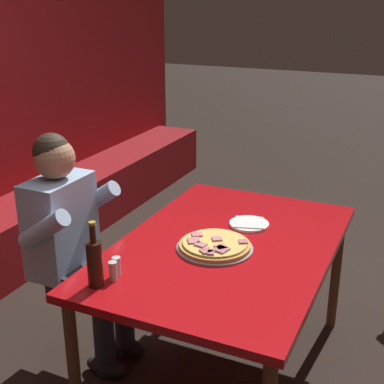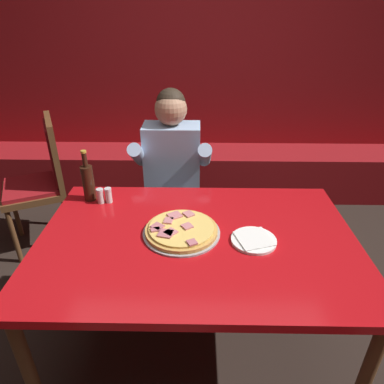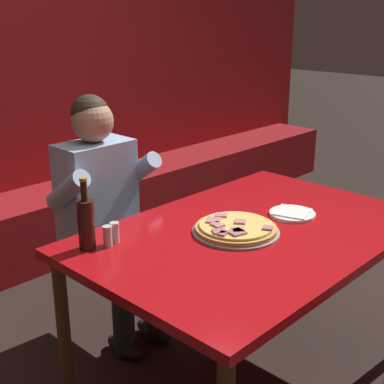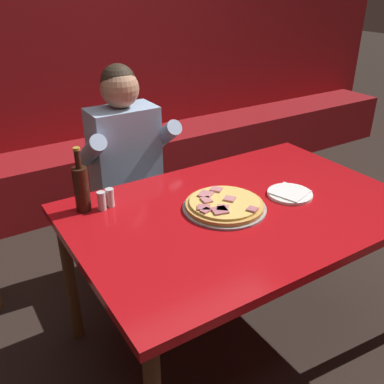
{
  "view_description": "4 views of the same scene",
  "coord_description": "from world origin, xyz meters",
  "px_view_note": "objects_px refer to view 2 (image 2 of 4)",
  "views": [
    {
      "loc": [
        -2.22,
        -0.84,
        1.92
      ],
      "look_at": [
        0.09,
        0.23,
        0.98
      ],
      "focal_mm": 50.0,
      "sensor_mm": 36.0,
      "label": 1
    },
    {
      "loc": [
        -0.0,
        -1.31,
        1.73
      ],
      "look_at": [
        -0.03,
        0.31,
        0.84
      ],
      "focal_mm": 32.0,
      "sensor_mm": 36.0,
      "label": 2
    },
    {
      "loc": [
        -1.71,
        -1.28,
        1.66
      ],
      "look_at": [
        -0.05,
        0.31,
        0.88
      ],
      "focal_mm": 50.0,
      "sensor_mm": 36.0,
      "label": 3
    },
    {
      "loc": [
        -1.08,
        -1.29,
        1.69
      ],
      "look_at": [
        -0.1,
        0.26,
        0.76
      ],
      "focal_mm": 40.0,
      "sensor_mm": 36.0,
      "label": 4
    }
  ],
  "objects_px": {
    "beer_bottle": "(89,182)",
    "shaker_red_pepper_flakes": "(109,196)",
    "shaker_black_pepper": "(101,197)",
    "diner_seated_blue_shirt": "(172,176)",
    "dining_chair_near_right": "(43,176)",
    "pizza": "(182,230)",
    "main_dining_table": "(198,249)",
    "plate_white_paper": "(255,240)"
  },
  "relations": [
    {
      "from": "plate_white_paper",
      "to": "shaker_red_pepper_flakes",
      "type": "xyz_separation_m",
      "value": [
        -0.75,
        0.35,
        0.03
      ]
    },
    {
      "from": "shaker_black_pepper",
      "to": "dining_chair_near_right",
      "type": "xyz_separation_m",
      "value": [
        -0.64,
        0.69,
        -0.22
      ]
    },
    {
      "from": "plate_white_paper",
      "to": "diner_seated_blue_shirt",
      "type": "distance_m",
      "value": 0.92
    },
    {
      "from": "main_dining_table",
      "to": "shaker_red_pepper_flakes",
      "type": "bearing_deg",
      "value": 146.72
    },
    {
      "from": "plate_white_paper",
      "to": "diner_seated_blue_shirt",
      "type": "bearing_deg",
      "value": 118.38
    },
    {
      "from": "pizza",
      "to": "dining_chair_near_right",
      "type": "distance_m",
      "value": 1.48
    },
    {
      "from": "main_dining_table",
      "to": "plate_white_paper",
      "type": "distance_m",
      "value": 0.27
    },
    {
      "from": "shaker_black_pepper",
      "to": "pizza",
      "type": "bearing_deg",
      "value": -31.76
    },
    {
      "from": "beer_bottle",
      "to": "shaker_black_pepper",
      "type": "distance_m",
      "value": 0.11
    },
    {
      "from": "shaker_black_pepper",
      "to": "diner_seated_blue_shirt",
      "type": "xyz_separation_m",
      "value": [
        0.36,
        0.47,
        -0.1
      ]
    },
    {
      "from": "plate_white_paper",
      "to": "shaker_red_pepper_flakes",
      "type": "height_order",
      "value": "shaker_red_pepper_flakes"
    },
    {
      "from": "main_dining_table",
      "to": "dining_chair_near_right",
      "type": "xyz_separation_m",
      "value": [
        -1.18,
        1.0,
        -0.11
      ]
    },
    {
      "from": "plate_white_paper",
      "to": "dining_chair_near_right",
      "type": "bearing_deg",
      "value": 144.38
    },
    {
      "from": "main_dining_table",
      "to": "dining_chair_near_right",
      "type": "distance_m",
      "value": 1.55
    },
    {
      "from": "pizza",
      "to": "diner_seated_blue_shirt",
      "type": "bearing_deg",
      "value": 97.55
    },
    {
      "from": "plate_white_paper",
      "to": "diner_seated_blue_shirt",
      "type": "xyz_separation_m",
      "value": [
        -0.44,
        0.81,
        -0.07
      ]
    },
    {
      "from": "main_dining_table",
      "to": "shaker_red_pepper_flakes",
      "type": "relative_size",
      "value": 17.43
    },
    {
      "from": "plate_white_paper",
      "to": "main_dining_table",
      "type": "bearing_deg",
      "value": 173.91
    },
    {
      "from": "beer_bottle",
      "to": "shaker_red_pepper_flakes",
      "type": "distance_m",
      "value": 0.14
    },
    {
      "from": "pizza",
      "to": "shaker_red_pepper_flakes",
      "type": "height_order",
      "value": "shaker_red_pepper_flakes"
    },
    {
      "from": "shaker_black_pepper",
      "to": "dining_chair_near_right",
      "type": "relative_size",
      "value": 0.08
    },
    {
      "from": "shaker_black_pepper",
      "to": "main_dining_table",
      "type": "bearing_deg",
      "value": -30.42
    },
    {
      "from": "shaker_black_pepper",
      "to": "shaker_red_pepper_flakes",
      "type": "bearing_deg",
      "value": 12.03
    },
    {
      "from": "beer_bottle",
      "to": "dining_chair_near_right",
      "type": "height_order",
      "value": "beer_bottle"
    },
    {
      "from": "main_dining_table",
      "to": "beer_bottle",
      "type": "xyz_separation_m",
      "value": [
        -0.6,
        0.35,
        0.18
      ]
    },
    {
      "from": "pizza",
      "to": "shaker_black_pepper",
      "type": "xyz_separation_m",
      "value": [
        -0.46,
        0.28,
        0.02
      ]
    },
    {
      "from": "pizza",
      "to": "dining_chair_near_right",
      "type": "height_order",
      "value": "dining_chair_near_right"
    },
    {
      "from": "shaker_black_pepper",
      "to": "diner_seated_blue_shirt",
      "type": "distance_m",
      "value": 0.6
    },
    {
      "from": "shaker_black_pepper",
      "to": "diner_seated_blue_shirt",
      "type": "bearing_deg",
      "value": 52.83
    },
    {
      "from": "beer_bottle",
      "to": "shaker_red_pepper_flakes",
      "type": "height_order",
      "value": "beer_bottle"
    },
    {
      "from": "dining_chair_near_right",
      "to": "pizza",
      "type": "bearing_deg",
      "value": -41.46
    },
    {
      "from": "plate_white_paper",
      "to": "shaker_black_pepper",
      "type": "distance_m",
      "value": 0.86
    },
    {
      "from": "shaker_red_pepper_flakes",
      "to": "diner_seated_blue_shirt",
      "type": "xyz_separation_m",
      "value": [
        0.31,
        0.46,
        -0.1
      ]
    },
    {
      "from": "diner_seated_blue_shirt",
      "to": "shaker_red_pepper_flakes",
      "type": "bearing_deg",
      "value": -124.26
    },
    {
      "from": "dining_chair_near_right",
      "to": "shaker_black_pepper",
      "type": "bearing_deg",
      "value": -46.94
    },
    {
      "from": "beer_bottle",
      "to": "pizza",
      "type": "bearing_deg",
      "value": -31.6
    },
    {
      "from": "beer_bottle",
      "to": "diner_seated_blue_shirt",
      "type": "height_order",
      "value": "diner_seated_blue_shirt"
    },
    {
      "from": "shaker_red_pepper_flakes",
      "to": "shaker_black_pepper",
      "type": "bearing_deg",
      "value": -167.97
    },
    {
      "from": "main_dining_table",
      "to": "pizza",
      "type": "xyz_separation_m",
      "value": [
        -0.08,
        0.03,
        0.09
      ]
    },
    {
      "from": "main_dining_table",
      "to": "shaker_black_pepper",
      "type": "bearing_deg",
      "value": 149.58
    },
    {
      "from": "pizza",
      "to": "plate_white_paper",
      "type": "xyz_separation_m",
      "value": [
        0.34,
        -0.06,
        -0.01
      ]
    },
    {
      "from": "beer_bottle",
      "to": "shaker_black_pepper",
      "type": "relative_size",
      "value": 3.4
    }
  ]
}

